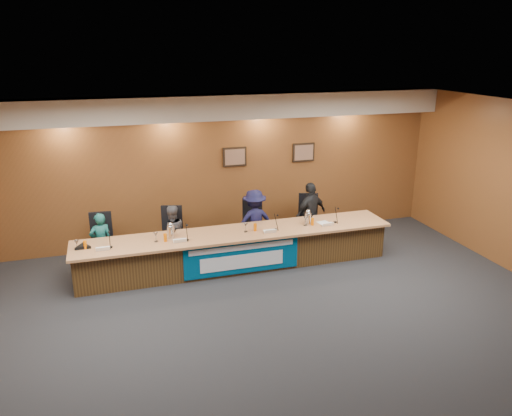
% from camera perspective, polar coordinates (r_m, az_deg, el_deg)
% --- Properties ---
extents(floor, '(10.00, 10.00, 0.00)m').
position_cam_1_polar(floor, '(7.85, 2.43, -13.81)').
color(floor, black).
rests_on(floor, ground).
extents(ceiling, '(10.00, 8.00, 0.04)m').
position_cam_1_polar(ceiling, '(6.73, 2.79, 9.99)').
color(ceiling, silver).
rests_on(ceiling, wall_back).
extents(wall_back, '(10.00, 0.04, 3.20)m').
position_cam_1_polar(wall_back, '(10.81, -4.53, 4.46)').
color(wall_back, brown).
rests_on(wall_back, floor).
extents(soffit, '(10.00, 0.50, 0.50)m').
position_cam_1_polar(soffit, '(10.33, -4.41, 11.43)').
color(soffit, beige).
rests_on(soffit, wall_back).
extents(dais_body, '(6.00, 0.80, 0.70)m').
position_cam_1_polar(dais_body, '(9.73, -2.26, -4.86)').
color(dais_body, '#482F15').
rests_on(dais_body, floor).
extents(dais_top, '(6.10, 0.95, 0.05)m').
position_cam_1_polar(dais_top, '(9.54, -2.21, -2.90)').
color(dais_top, '#B07447').
rests_on(dais_top, dais_body).
extents(banner, '(2.20, 0.02, 0.65)m').
position_cam_1_polar(banner, '(9.35, -1.60, -5.65)').
color(banner, '#004A77').
rests_on(banner, dais_body).
extents(banner_text_upper, '(2.00, 0.01, 0.10)m').
position_cam_1_polar(banner_text_upper, '(9.26, -1.59, -4.55)').
color(banner_text_upper, silver).
rests_on(banner_text_upper, banner).
extents(banner_text_lower, '(1.60, 0.01, 0.28)m').
position_cam_1_polar(banner_text_lower, '(9.37, -1.58, -6.13)').
color(banner_text_lower, silver).
rests_on(banner_text_lower, banner).
extents(wall_photo_left, '(0.52, 0.04, 0.42)m').
position_cam_1_polar(wall_photo_left, '(10.82, -2.45, 5.86)').
color(wall_photo_left, black).
rests_on(wall_photo_left, wall_back).
extents(wall_photo_right, '(0.52, 0.04, 0.42)m').
position_cam_1_polar(wall_photo_right, '(11.32, 5.45, 6.35)').
color(wall_photo_right, black).
rests_on(wall_photo_right, wall_back).
extents(panelist_a, '(0.47, 0.37, 1.15)m').
position_cam_1_polar(panelist_a, '(9.97, -17.28, -3.72)').
color(panelist_a, '#165753').
rests_on(panelist_a, floor).
extents(panelist_b, '(0.62, 0.51, 1.18)m').
position_cam_1_polar(panelist_b, '(10.03, -9.59, -2.93)').
color(panelist_b, '#535156').
rests_on(panelist_b, floor).
extents(panelist_c, '(0.90, 0.55, 1.35)m').
position_cam_1_polar(panelist_c, '(10.33, -0.18, -1.53)').
color(panelist_c, '#121234').
rests_on(panelist_c, floor).
extents(panelist_d, '(0.89, 0.61, 1.40)m').
position_cam_1_polar(panelist_d, '(10.73, 6.25, -0.71)').
color(panelist_d, black).
rests_on(panelist_d, floor).
extents(office_chair_a, '(0.52, 0.52, 0.08)m').
position_cam_1_polar(office_chair_a, '(10.10, -17.23, -4.03)').
color(office_chair_a, black).
rests_on(office_chair_a, floor).
extents(office_chair_b, '(0.59, 0.59, 0.08)m').
position_cam_1_polar(office_chair_b, '(10.16, -9.64, -3.30)').
color(office_chair_b, black).
rests_on(office_chair_b, floor).
extents(office_chair_c, '(0.57, 0.57, 0.08)m').
position_cam_1_polar(office_chair_c, '(10.48, -0.34, -2.34)').
color(office_chair_c, black).
rests_on(office_chair_c, floor).
extents(office_chair_d, '(0.61, 0.61, 0.08)m').
position_cam_1_polar(office_chair_d, '(10.89, 6.00, -1.65)').
color(office_chair_d, black).
rests_on(office_chair_d, floor).
extents(nameplate_a, '(0.24, 0.08, 0.10)m').
position_cam_1_polar(nameplate_a, '(9.05, -17.10, -4.47)').
color(nameplate_a, white).
rests_on(nameplate_a, dais_top).
extents(microphone_a, '(0.07, 0.07, 0.02)m').
position_cam_1_polar(microphone_a, '(9.18, -16.30, -4.29)').
color(microphone_a, black).
rests_on(microphone_a, dais_top).
extents(juice_glass_a, '(0.06, 0.06, 0.15)m').
position_cam_1_polar(juice_glass_a, '(9.23, -18.94, -4.01)').
color(juice_glass_a, '#E46700').
rests_on(juice_glass_a, dais_top).
extents(water_glass_a, '(0.08, 0.08, 0.18)m').
position_cam_1_polar(water_glass_a, '(9.22, -19.80, -4.02)').
color(water_glass_a, silver).
rests_on(water_glass_a, dais_top).
extents(nameplate_b, '(0.24, 0.08, 0.10)m').
position_cam_1_polar(nameplate_b, '(9.11, -8.66, -3.69)').
color(nameplate_b, white).
rests_on(nameplate_b, dais_top).
extents(microphone_b, '(0.07, 0.07, 0.02)m').
position_cam_1_polar(microphone_b, '(9.22, -7.90, -3.61)').
color(microphone_b, black).
rests_on(microphone_b, dais_top).
extents(juice_glass_b, '(0.06, 0.06, 0.15)m').
position_cam_1_polar(juice_glass_b, '(9.20, -10.33, -3.35)').
color(juice_glass_b, '#E46700').
rests_on(juice_glass_b, dais_top).
extents(water_glass_b, '(0.08, 0.08, 0.18)m').
position_cam_1_polar(water_glass_b, '(9.21, -11.37, -3.29)').
color(water_glass_b, silver).
rests_on(water_glass_b, dais_top).
extents(nameplate_c, '(0.24, 0.08, 0.10)m').
position_cam_1_polar(nameplate_c, '(9.45, 1.68, -2.65)').
color(nameplate_c, white).
rests_on(nameplate_c, dais_top).
extents(microphone_c, '(0.07, 0.07, 0.02)m').
position_cam_1_polar(microphone_c, '(9.64, 2.25, -2.45)').
color(microphone_c, black).
rests_on(microphone_c, dais_top).
extents(juice_glass_c, '(0.06, 0.06, 0.15)m').
position_cam_1_polar(juice_glass_c, '(9.55, -0.10, -2.22)').
color(juice_glass_c, '#E46700').
rests_on(juice_glass_c, dais_top).
extents(water_glass_c, '(0.08, 0.08, 0.18)m').
position_cam_1_polar(water_glass_c, '(9.51, -1.18, -2.23)').
color(water_glass_c, silver).
rests_on(water_glass_c, dais_top).
extents(nameplate_d, '(0.24, 0.08, 0.10)m').
position_cam_1_polar(nameplate_d, '(9.91, 8.25, -1.84)').
color(nameplate_d, white).
rests_on(nameplate_d, dais_top).
extents(microphone_d, '(0.07, 0.07, 0.02)m').
position_cam_1_polar(microphone_d, '(10.15, 9.04, -1.60)').
color(microphone_d, black).
rests_on(microphone_d, dais_top).
extents(juice_glass_d, '(0.06, 0.06, 0.15)m').
position_cam_1_polar(juice_glass_d, '(9.92, 6.46, -1.56)').
color(juice_glass_d, '#E46700').
rests_on(juice_glass_d, dais_top).
extents(water_glass_d, '(0.08, 0.08, 0.18)m').
position_cam_1_polar(water_glass_d, '(9.88, 5.68, -1.52)').
color(water_glass_d, silver).
rests_on(water_glass_d, dais_top).
extents(carafe_left, '(0.13, 0.13, 0.23)m').
position_cam_1_polar(carafe_left, '(9.34, -9.70, -2.71)').
color(carafe_left, silver).
rests_on(carafe_left, dais_top).
extents(carafe_right, '(0.13, 0.13, 0.23)m').
position_cam_1_polar(carafe_right, '(9.98, 5.95, -1.17)').
color(carafe_right, silver).
rests_on(carafe_right, dais_top).
extents(speakerphone, '(0.32, 0.32, 0.05)m').
position_cam_1_polar(speakerphone, '(9.30, -19.17, -4.19)').
color(speakerphone, black).
rests_on(speakerphone, dais_top).
extents(paper_stack, '(0.26, 0.33, 0.01)m').
position_cam_1_polar(paper_stack, '(10.07, 7.86, -1.75)').
color(paper_stack, white).
rests_on(paper_stack, dais_top).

